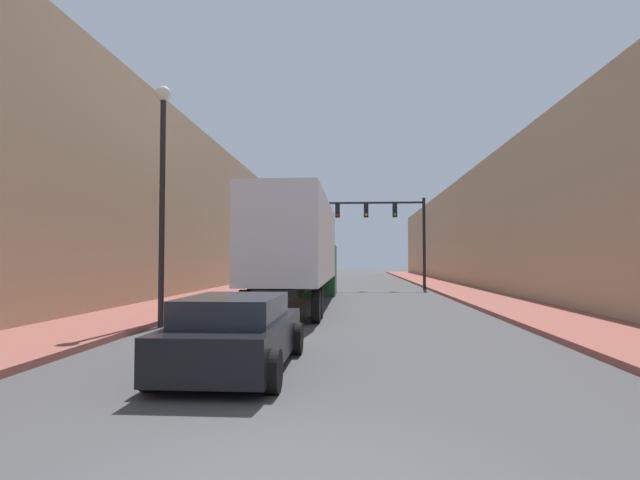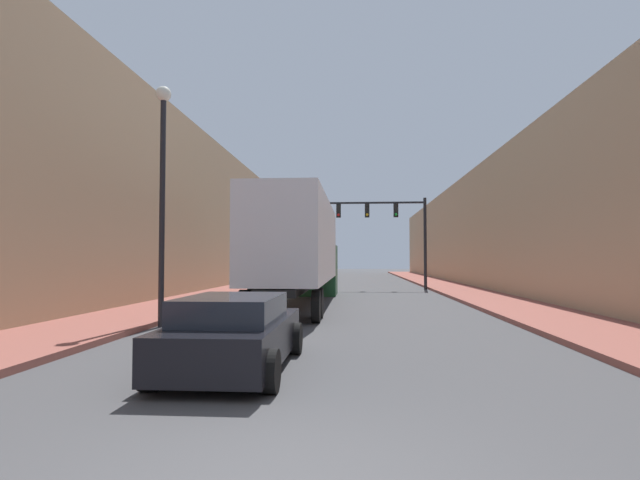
{
  "view_description": "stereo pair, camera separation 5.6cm",
  "coord_description": "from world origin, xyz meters",
  "px_view_note": "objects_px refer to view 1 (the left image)",
  "views": [
    {
      "loc": [
        0.51,
        -4.01,
        1.93
      ],
      "look_at": [
        -0.53,
        10.97,
        2.52
      ],
      "focal_mm": 28.0,
      "sensor_mm": 36.0,
      "label": 1
    },
    {
      "loc": [
        0.56,
        -4.0,
        1.93
      ],
      "look_at": [
        -0.53,
        10.97,
        2.52
      ],
      "focal_mm": 28.0,
      "sensor_mm": 36.0,
      "label": 2
    }
  ],
  "objects_px": {
    "semi_truck": "(301,249)",
    "traffic_signal_gantry": "(391,223)",
    "street_lamp": "(162,172)",
    "sedan_car": "(236,333)"
  },
  "relations": [
    {
      "from": "sedan_car",
      "to": "street_lamp",
      "type": "distance_m",
      "value": 7.37
    },
    {
      "from": "street_lamp",
      "to": "semi_truck",
      "type": "bearing_deg",
      "value": 65.36
    },
    {
      "from": "semi_truck",
      "to": "traffic_signal_gantry",
      "type": "bearing_deg",
      "value": 68.42
    },
    {
      "from": "sedan_car",
      "to": "street_lamp",
      "type": "bearing_deg",
      "value": 123.16
    },
    {
      "from": "traffic_signal_gantry",
      "to": "street_lamp",
      "type": "height_order",
      "value": "street_lamp"
    },
    {
      "from": "semi_truck",
      "to": "sedan_car",
      "type": "bearing_deg",
      "value": -89.04
    },
    {
      "from": "semi_truck",
      "to": "street_lamp",
      "type": "bearing_deg",
      "value": -114.64
    },
    {
      "from": "semi_truck",
      "to": "traffic_signal_gantry",
      "type": "height_order",
      "value": "traffic_signal_gantry"
    },
    {
      "from": "sedan_car",
      "to": "traffic_signal_gantry",
      "type": "relative_size",
      "value": 0.56
    },
    {
      "from": "traffic_signal_gantry",
      "to": "street_lamp",
      "type": "relative_size",
      "value": 1.09
    }
  ]
}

